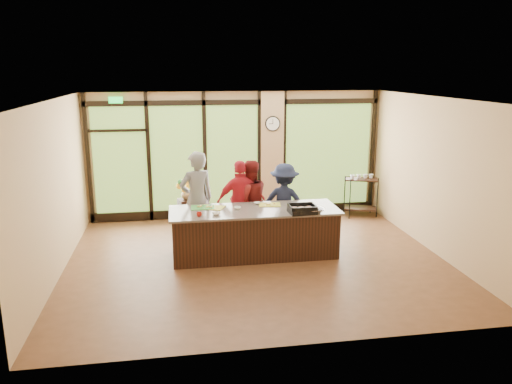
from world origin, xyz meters
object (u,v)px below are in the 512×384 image
object	(u,v)px
cook_left	(197,199)
roasting_pan	(302,211)
island_base	(254,233)
bar_cart	(361,191)
cook_right	(284,202)
flower_stand	(188,215)

from	to	relation	value
cook_left	roasting_pan	xyz separation A→B (m)	(1.88, -1.10, -0.01)
island_base	roasting_pan	world-z (taller)	roasting_pan
roasting_pan	bar_cart	world-z (taller)	bar_cart
bar_cart	roasting_pan	bearing A→B (deg)	-110.12
cook_right	bar_cart	xyz separation A→B (m)	(2.22, 1.40, -0.19)
flower_stand	island_base	bearing A→B (deg)	-68.82
cook_left	island_base	bearing A→B (deg)	126.55
cook_left	cook_right	size ratio (longest dim) A/B	1.20
island_base	cook_right	size ratio (longest dim) A/B	1.91
cook_left	flower_stand	world-z (taller)	cook_left
roasting_pan	bar_cart	xyz separation A→B (m)	(2.14, 2.59, -0.34)
cook_left	flower_stand	size ratio (longest dim) A/B	2.69
island_base	cook_left	xyz separation A→B (m)	(-1.05, 0.71, 0.53)
island_base	bar_cart	distance (m)	3.71
flower_stand	bar_cart	world-z (taller)	bar_cart
cook_right	flower_stand	world-z (taller)	cook_right
roasting_pan	cook_right	bearing A→B (deg)	89.92
cook_right	roasting_pan	xyz separation A→B (m)	(0.07, -1.19, 0.15)
cook_left	roasting_pan	bearing A→B (deg)	130.25
island_base	bar_cart	xyz separation A→B (m)	(2.98, 2.20, 0.18)
bar_cart	cook_left	bearing A→B (deg)	-140.24
cook_left	cook_right	bearing A→B (deg)	163.43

